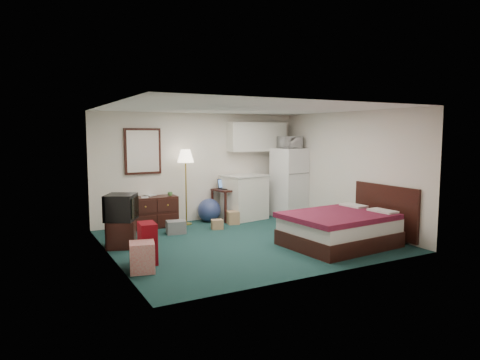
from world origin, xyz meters
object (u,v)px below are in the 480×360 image
floor_lamp (186,187)px  suitcase (148,243)px  dresser (154,212)px  fridge (289,182)px  bed (339,230)px  tv_stand (121,234)px  desk (228,204)px  kitchen_counter (245,198)px

floor_lamp → suitcase: 2.96m
dresser → fridge: fridge is taller
floor_lamp → fridge: size_ratio=1.00×
dresser → suitcase: 2.64m
bed → tv_stand: size_ratio=3.51×
desk → suitcase: size_ratio=1.14×
dresser → floor_lamp: floor_lamp is taller
fridge → suitcase: size_ratio=2.58×
dresser → desk: (1.77, -0.05, 0.03)m
dresser → desk: size_ratio=1.34×
kitchen_counter → floor_lamp: bearing=166.0°
floor_lamp → bed: bearing=-59.7°
dresser → floor_lamp: 0.89m
dresser → tv_stand: 1.65m
kitchen_counter → fridge: (1.13, -0.22, 0.32)m
desk → floor_lamp: bearing=169.7°
bed → fridge: bearing=69.5°
tv_stand → bed: bearing=-7.5°
kitchen_counter → fridge: fridge is taller
kitchen_counter → bed: 2.99m
dresser → bed: dresser is taller
dresser → suitcase: (-0.86, -2.49, -0.01)m
floor_lamp → fridge: 2.59m
floor_lamp → tv_stand: floor_lamp is taller
fridge → suitcase: bearing=-160.8°
floor_lamp → kitchen_counter: 1.49m
desk → bed: desk is taller
fridge → suitcase: fridge is taller
dresser → floor_lamp: size_ratio=0.59×
floor_lamp → tv_stand: 2.23m
bed → suitcase: size_ratio=2.87×
tv_stand → suitcase: suitcase is taller
fridge → floor_lamp: bearing=165.3°
tv_stand → floor_lamp: bearing=55.4°
floor_lamp → dresser: bearing=176.2°
dresser → desk: 1.77m
suitcase → bed: bearing=-4.8°
tv_stand → desk: bearing=43.8°
kitchen_counter → tv_stand: (-3.18, -1.18, -0.27)m
tv_stand → fridge: bearing=31.9°
floor_lamp → fridge: floor_lamp is taller
desk → tv_stand: desk is taller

